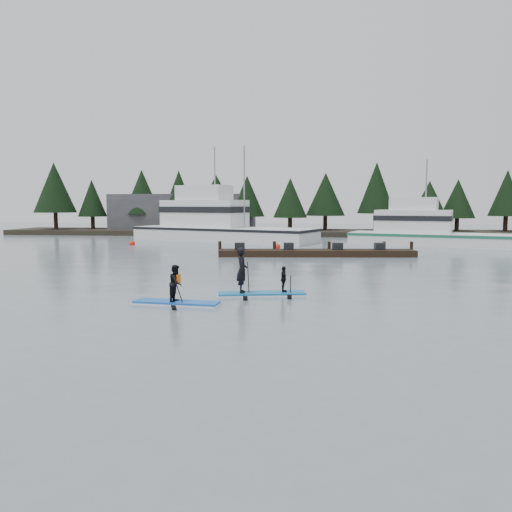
# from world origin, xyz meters

# --- Properties ---
(ground) EXTENTS (160.00, 160.00, 0.00)m
(ground) POSITION_xyz_m (0.00, 0.00, 0.00)
(ground) COLOR slate
(ground) RESTS_ON ground
(far_shore) EXTENTS (70.00, 8.00, 0.60)m
(far_shore) POSITION_xyz_m (0.00, 42.00, 0.30)
(far_shore) COLOR #2D281E
(far_shore) RESTS_ON ground
(treeline) EXTENTS (60.00, 4.00, 8.00)m
(treeline) POSITION_xyz_m (0.00, 42.00, 0.00)
(treeline) COLOR black
(treeline) RESTS_ON ground
(waterfront_building) EXTENTS (18.00, 6.00, 5.00)m
(waterfront_building) POSITION_xyz_m (-14.00, 44.00, 2.50)
(waterfront_building) COLOR #4C4C51
(waterfront_building) RESTS_ON ground
(fishing_boat_large) EXTENTS (19.61, 11.86, 10.57)m
(fishing_boat_large) POSITION_xyz_m (-6.91, 31.15, 0.81)
(fishing_boat_large) COLOR white
(fishing_boat_large) RESTS_ON ground
(fishing_boat_medium) EXTENTS (15.01, 8.35, 8.60)m
(fishing_boat_medium) POSITION_xyz_m (12.96, 27.49, 0.61)
(fishing_boat_medium) COLOR white
(fishing_boat_medium) RESTS_ON ground
(floating_dock) EXTENTS (14.03, 3.33, 0.46)m
(floating_dock) POSITION_xyz_m (3.03, 17.06, 0.23)
(floating_dock) COLOR black
(floating_dock) RESTS_ON ground
(buoy_b) EXTENTS (0.57, 0.57, 0.57)m
(buoy_b) POSITION_xyz_m (-0.22, 22.50, 0.00)
(buoy_b) COLOR red
(buoy_b) RESTS_ON ground
(buoy_a) EXTENTS (0.53, 0.53, 0.53)m
(buoy_a) POSITION_xyz_m (-13.68, 24.98, 0.00)
(buoy_a) COLOR red
(buoy_a) RESTS_ON ground
(paddleboard_solo) EXTENTS (3.25, 1.23, 1.89)m
(paddleboard_solo) POSITION_xyz_m (-2.11, -1.07, 0.51)
(paddleboard_solo) COLOR blue
(paddleboard_solo) RESTS_ON ground
(paddleboard_duo) EXTENTS (3.64, 1.58, 2.48)m
(paddleboard_duo) POSITION_xyz_m (0.56, 1.10, 0.64)
(paddleboard_duo) COLOR #1269AC
(paddleboard_duo) RESTS_ON ground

